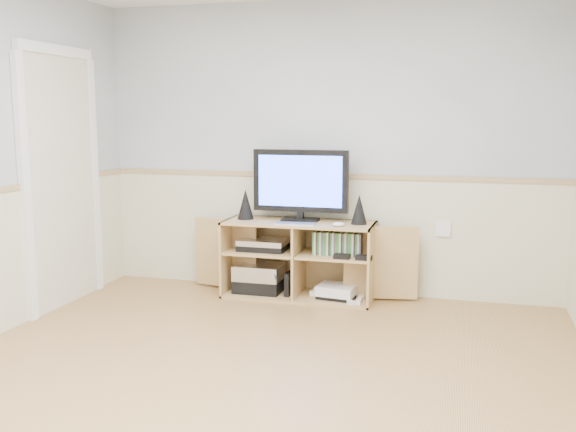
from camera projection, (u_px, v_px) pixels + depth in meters
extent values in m
cube|color=tan|center=(241.00, 397.00, 3.56)|extent=(4.00, 4.50, 0.02)
cube|color=silver|center=(327.00, 149.00, 5.52)|extent=(4.00, 0.02, 2.50)
cube|color=beige|center=(326.00, 235.00, 5.62)|extent=(4.00, 0.01, 1.00)
cube|color=tan|center=(326.00, 176.00, 5.53)|extent=(4.00, 0.02, 0.04)
cube|color=beige|center=(61.00, 183.00, 5.16)|extent=(0.03, 0.82, 2.00)
cube|color=tan|center=(299.00, 295.00, 5.49)|extent=(1.27, 0.48, 0.02)
cube|color=tan|center=(299.00, 223.00, 5.39)|extent=(1.27, 0.48, 0.02)
cube|color=tan|center=(230.00, 255.00, 5.61)|extent=(0.02, 0.48, 0.65)
cube|color=tan|center=(372.00, 264.00, 5.28)|extent=(0.02, 0.48, 0.65)
cube|color=tan|center=(305.00, 254.00, 5.66)|extent=(1.27, 0.02, 0.65)
cube|color=tan|center=(299.00, 259.00, 5.44)|extent=(0.02, 0.46, 0.61)
cube|color=tan|center=(263.00, 251.00, 5.52)|extent=(0.60, 0.44, 0.02)
cube|color=tan|center=(336.00, 255.00, 5.35)|extent=(0.60, 0.44, 0.02)
cube|color=tan|center=(226.00, 253.00, 5.68)|extent=(0.61, 0.12, 0.61)
cube|color=tan|center=(381.00, 263.00, 5.32)|extent=(0.61, 0.12, 0.61)
cube|color=black|center=(300.00, 220.00, 5.44)|extent=(0.30, 0.18, 0.02)
cube|color=black|center=(300.00, 215.00, 5.43)|extent=(0.05, 0.04, 0.06)
cube|color=black|center=(301.00, 181.00, 5.39)|extent=(0.82, 0.05, 0.52)
cube|color=#3056FF|center=(300.00, 181.00, 5.36)|extent=(0.72, 0.01, 0.43)
cone|color=black|center=(246.00, 204.00, 5.52)|extent=(0.14, 0.14, 0.26)
cone|color=black|center=(359.00, 209.00, 5.26)|extent=(0.13, 0.13, 0.25)
cube|color=white|center=(295.00, 224.00, 5.26)|extent=(0.34, 0.17, 0.01)
ellipsoid|color=white|center=(338.00, 224.00, 5.16)|extent=(0.11, 0.09, 0.04)
cube|color=black|center=(259.00, 285.00, 5.58)|extent=(0.40, 0.30, 0.11)
cube|color=silver|center=(259.00, 272.00, 5.56)|extent=(0.40, 0.30, 0.13)
cube|color=black|center=(263.00, 247.00, 5.51)|extent=(0.40, 0.28, 0.05)
cube|color=silver|center=(263.00, 242.00, 5.50)|extent=(0.40, 0.28, 0.05)
cube|color=black|center=(289.00, 284.00, 5.45)|extent=(0.04, 0.14, 0.20)
cube|color=white|center=(324.00, 293.00, 5.46)|extent=(0.23, 0.19, 0.05)
cube|color=black|center=(337.00, 296.00, 5.38)|extent=(0.33, 0.28, 0.03)
cube|color=white|center=(337.00, 290.00, 5.37)|extent=(0.34, 0.30, 0.08)
cube|color=white|center=(359.00, 300.00, 5.25)|extent=(0.04, 0.14, 0.03)
cube|color=white|center=(360.00, 295.00, 5.41)|extent=(0.09, 0.15, 0.03)
cube|color=#3F8C3F|center=(338.00, 244.00, 5.31)|extent=(0.40, 0.14, 0.19)
cube|color=white|center=(443.00, 229.00, 5.33)|extent=(0.12, 0.03, 0.12)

